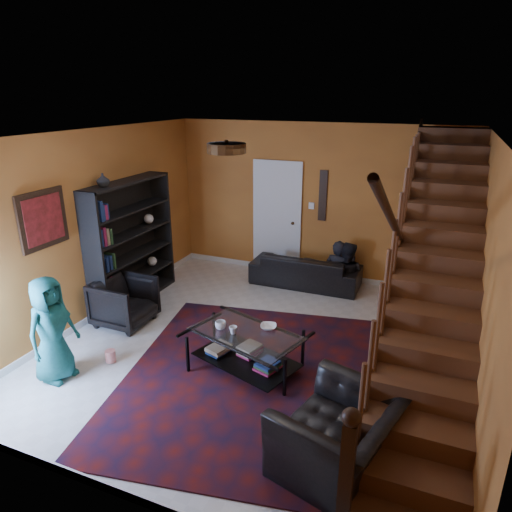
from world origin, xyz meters
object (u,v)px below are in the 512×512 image
Objects in this scene: bookshelf at (132,245)px; sofa at (306,270)px; armchair_left at (124,302)px; armchair_right at (338,436)px; coffee_table at (246,348)px.

bookshelf is 3.03m from sofa.
armchair_left and armchair_right have the same top height.
bookshelf reaches higher than sofa.
coffee_table is at bearing -24.78° from bookshelf.
armchair_right is 0.74× the size of coffee_table.
sofa is 2.85m from coffee_table.
armchair_right is (3.90, -2.30, -0.61)m from bookshelf.
bookshelf is 2.56× the size of armchair_left.
bookshelf is 1.03m from armchair_left.
sofa is at bearing 35.14° from bookshelf.
bookshelf is at bearing 34.51° from sofa.
bookshelf is 4.57m from armchair_right.
armchair_left is at bearing 169.28° from coffee_table.
bookshelf is at bearing 155.22° from coffee_table.
coffee_table is at bearing -113.86° from armchair_right.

